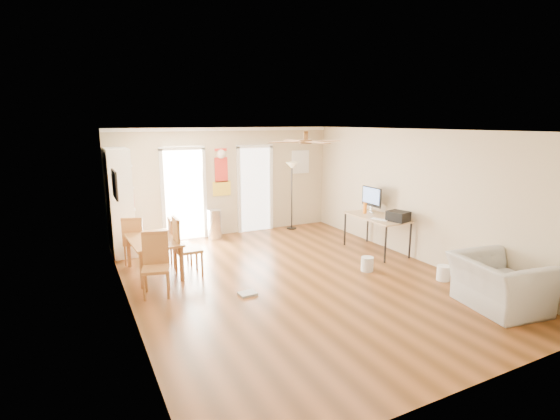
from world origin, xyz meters
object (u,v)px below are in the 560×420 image
trash_can (215,224)px  bookshelf (120,202)px  armchair (499,283)px  dining_chair_far (135,240)px  wastebasket_b (443,273)px  torchiere_lamp (292,196)px  dining_chair_near (156,266)px  computer_desk (376,234)px  wastebasket_a (367,264)px  dining_chair_right_b (188,246)px  printer (398,216)px  dining_table (154,256)px  dining_chair_right_a (180,242)px

trash_can → bookshelf: bearing=-175.5°
armchair → dining_chair_far: bearing=53.9°
wastebasket_b → torchiere_lamp: bearing=98.5°
dining_chair_far → dining_chair_near: bearing=110.5°
dining_chair_far → armchair: dining_chair_far is taller
computer_desk → wastebasket_a: bearing=-136.1°
dining_chair_right_b → dining_chair_near: (-0.70, -0.69, -0.03)m
dining_chair_near → wastebasket_a: (3.73, -0.61, -0.37)m
bookshelf → wastebasket_a: (3.93, -3.23, -0.97)m
printer → computer_desk: bearing=87.9°
bookshelf → dining_chair_far: (0.14, -0.79, -0.64)m
dining_chair_near → wastebasket_b: size_ratio=3.83×
dining_table → trash_can: 2.46m
dining_chair_right_b → trash_can: size_ratio=1.52×
dining_chair_near → wastebasket_a: bearing=4.6°
torchiere_lamp → wastebasket_b: torchiere_lamp is taller
dining_chair_near → computer_desk: dining_chair_near is taller
bookshelf → armchair: size_ratio=1.85×
dining_chair_right_b → dining_table: bearing=59.1°
dining_table → dining_chair_right_a: dining_chair_right_a is taller
trash_can → torchiere_lamp: size_ratio=0.41×
trash_can → wastebasket_a: (1.85, -3.39, -0.22)m
dining_chair_right_b → printer: bearing=-102.0°
torchiere_lamp → wastebasket_a: (-0.24, -3.42, -0.73)m
dining_chair_right_b → wastebasket_b: (3.92, -2.28, -0.41)m
dining_chair_far → printer: 5.26m
dining_chair_far → wastebasket_b: (4.69, -3.42, -0.34)m
bookshelf → dining_table: bearing=-93.5°
dining_chair_near → torchiere_lamp: 4.87m
wastebasket_b → bookshelf: bearing=138.9°
bookshelf → printer: bearing=-46.3°
dining_chair_right_b → torchiere_lamp: 3.90m
computer_desk → armchair: armchair is taller
trash_can → printer: 4.21m
torchiere_lamp → printer: bearing=-75.5°
trash_can → computer_desk: bearing=-42.2°
torchiere_lamp → wastebasket_b: bearing=-81.5°
dining_chair_right_a → armchair: dining_chair_right_a is taller
bookshelf → computer_desk: (4.85, -2.35, -0.72)m
dining_table → wastebasket_a: bearing=-24.7°
computer_desk → wastebasket_a: computer_desk is taller
bookshelf → computer_desk: bearing=-42.1°
wastebasket_b → armchair: bearing=-98.4°
armchair → bookshelf: bearing=50.3°
dining_chair_right_b → armchair: bearing=-131.5°
dining_table → dining_chair_far: bearing=105.0°
dining_chair_right_a → wastebasket_a: (3.02, -1.90, -0.33)m
torchiere_lamp → dining_chair_near: bearing=-144.8°
armchair → computer_desk: bearing=5.8°
dining_table → wastebasket_a: (3.57, -1.64, -0.20)m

